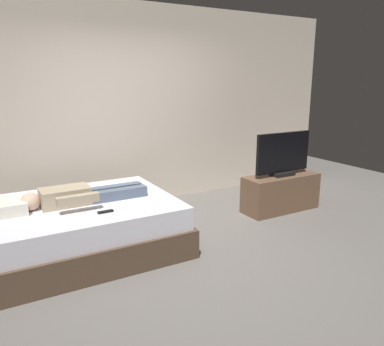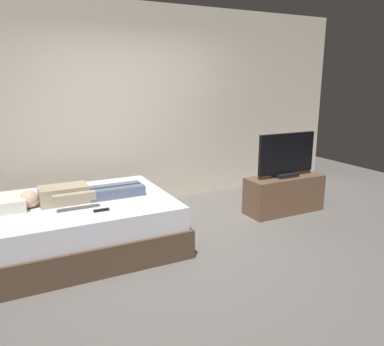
{
  "view_description": "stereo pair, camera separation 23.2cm",
  "coord_description": "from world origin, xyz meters",
  "px_view_note": "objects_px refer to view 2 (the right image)",
  "views": [
    {
      "loc": [
        -1.81,
        -3.27,
        1.79
      ],
      "look_at": [
        0.39,
        0.57,
        0.69
      ],
      "focal_mm": 35.65,
      "sensor_mm": 36.0,
      "label": 1
    },
    {
      "loc": [
        -1.6,
        -3.38,
        1.79
      ],
      "look_at": [
        0.39,
        0.57,
        0.69
      ],
      "focal_mm": 35.65,
      "sensor_mm": 36.0,
      "label": 2
    }
  ],
  "objects_px": {
    "tv_stand": "(284,194)",
    "person": "(77,194)",
    "remote": "(101,210)",
    "tv": "(286,156)",
    "bed": "(76,226)"
  },
  "relations": [
    {
      "from": "bed",
      "to": "remote",
      "type": "height_order",
      "value": "remote"
    },
    {
      "from": "person",
      "to": "remote",
      "type": "relative_size",
      "value": 8.4
    },
    {
      "from": "person",
      "to": "remote",
      "type": "distance_m",
      "value": 0.44
    },
    {
      "from": "bed",
      "to": "remote",
      "type": "xyz_separation_m",
      "value": [
        0.18,
        -0.43,
        0.29
      ]
    },
    {
      "from": "remote",
      "to": "person",
      "type": "bearing_deg",
      "value": 110.47
    },
    {
      "from": "person",
      "to": "tv",
      "type": "xyz_separation_m",
      "value": [
        2.74,
        -0.03,
        0.16
      ]
    },
    {
      "from": "tv_stand",
      "to": "person",
      "type": "bearing_deg",
      "value": 179.29
    },
    {
      "from": "remote",
      "to": "tv_stand",
      "type": "relative_size",
      "value": 0.14
    },
    {
      "from": "person",
      "to": "tv",
      "type": "distance_m",
      "value": 2.74
    },
    {
      "from": "person",
      "to": "bed",
      "type": "bearing_deg",
      "value": 138.46
    },
    {
      "from": "remote",
      "to": "tv",
      "type": "distance_m",
      "value": 2.62
    },
    {
      "from": "tv_stand",
      "to": "tv",
      "type": "relative_size",
      "value": 1.25
    },
    {
      "from": "person",
      "to": "tv",
      "type": "relative_size",
      "value": 1.43
    },
    {
      "from": "bed",
      "to": "tv_stand",
      "type": "distance_m",
      "value": 2.76
    },
    {
      "from": "bed",
      "to": "tv_stand",
      "type": "xyz_separation_m",
      "value": [
        2.76,
        -0.06,
        -0.01
      ]
    }
  ]
}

